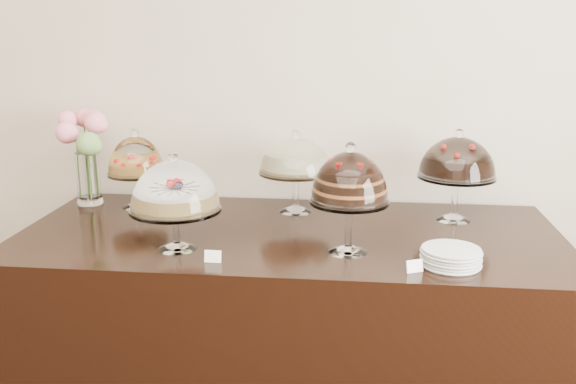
# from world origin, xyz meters

# --- Properties ---
(wall_back) EXTENTS (5.00, 0.04, 3.00)m
(wall_back) POSITION_xyz_m (0.00, 3.00, 1.50)
(wall_back) COLOR #C2B39C
(wall_back) RESTS_ON ground
(display_counter) EXTENTS (2.20, 1.00, 0.90)m
(display_counter) POSITION_xyz_m (0.13, 2.45, 0.45)
(display_counter) COLOR black
(display_counter) RESTS_ON ground
(cake_stand_sugar_sponge) EXTENTS (0.34, 0.34, 0.38)m
(cake_stand_sugar_sponge) POSITION_xyz_m (-0.27, 2.20, 1.13)
(cake_stand_sugar_sponge) COLOR white
(cake_stand_sugar_sponge) RESTS_ON display_counter
(cake_stand_choco_layer) EXTENTS (0.29, 0.29, 0.42)m
(cake_stand_choco_layer) POSITION_xyz_m (0.37, 2.23, 1.17)
(cake_stand_choco_layer) COLOR white
(cake_stand_choco_layer) RESTS_ON display_counter
(cake_stand_cheesecake) EXTENTS (0.33, 0.33, 0.37)m
(cake_stand_cheesecake) POSITION_xyz_m (0.12, 2.74, 1.14)
(cake_stand_cheesecake) COLOR white
(cake_stand_cheesecake) RESTS_ON display_counter
(cake_stand_dark_choco) EXTENTS (0.33, 0.33, 0.40)m
(cake_stand_dark_choco) POSITION_xyz_m (0.82, 2.69, 1.16)
(cake_stand_dark_choco) COLOR white
(cake_stand_dark_choco) RESTS_ON display_counter
(cake_stand_fruit_tart) EXTENTS (0.26, 0.26, 0.37)m
(cake_stand_fruit_tart) POSITION_xyz_m (-0.61, 2.74, 1.12)
(cake_stand_fruit_tart) COLOR white
(cake_stand_fruit_tart) RESTS_ON display_counter
(flower_vase) EXTENTS (0.25, 0.30, 0.44)m
(flower_vase) POSITION_xyz_m (-0.85, 2.76, 1.18)
(flower_vase) COLOR white
(flower_vase) RESTS_ON display_counter
(plate_stack) EXTENTS (0.21, 0.21, 0.06)m
(plate_stack) POSITION_xyz_m (0.73, 2.13, 0.93)
(plate_stack) COLOR silver
(plate_stack) RESTS_ON display_counter
(price_card_left) EXTENTS (0.06, 0.02, 0.04)m
(price_card_left) POSITION_xyz_m (-0.11, 2.07, 0.92)
(price_card_left) COLOR white
(price_card_left) RESTS_ON display_counter
(price_card_right) EXTENTS (0.06, 0.04, 0.04)m
(price_card_right) POSITION_xyz_m (0.60, 2.05, 0.92)
(price_card_right) COLOR white
(price_card_right) RESTS_ON display_counter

